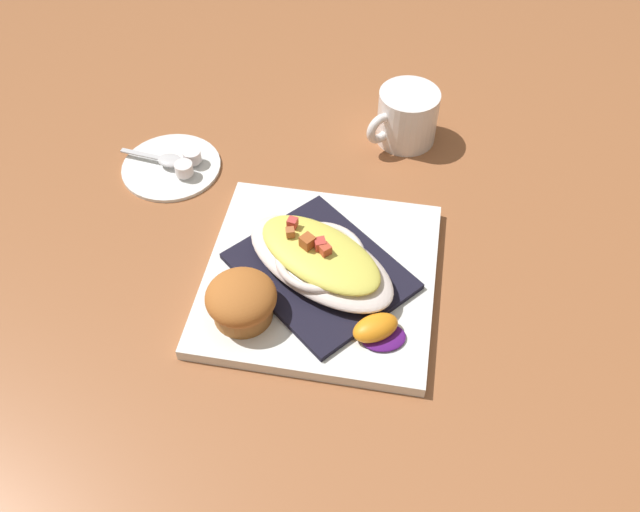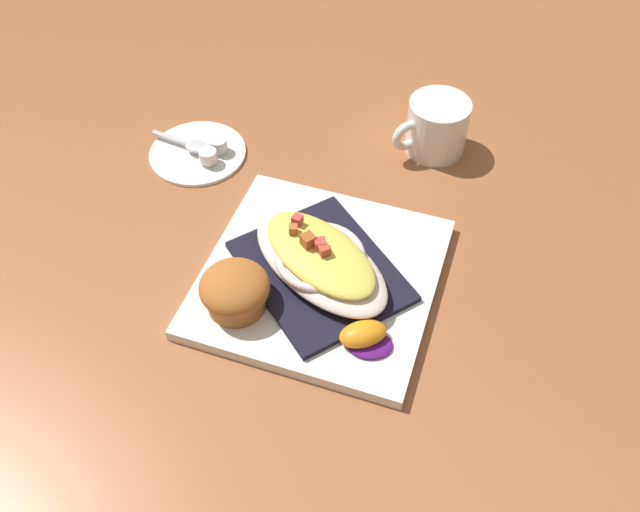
% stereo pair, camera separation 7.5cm
% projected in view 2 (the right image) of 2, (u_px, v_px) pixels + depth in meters
% --- Properties ---
extents(ground_plane, '(2.60, 2.60, 0.00)m').
position_uv_depth(ground_plane, '(320.00, 281.00, 0.79)').
color(ground_plane, '#9C5D37').
extents(square_plate, '(0.27, 0.27, 0.02)m').
position_uv_depth(square_plate, '(320.00, 277.00, 0.78)').
color(square_plate, white).
rests_on(square_plate, ground_plane).
extents(folded_napkin, '(0.23, 0.24, 0.01)m').
position_uv_depth(folded_napkin, '(320.00, 271.00, 0.77)').
color(folded_napkin, black).
rests_on(folded_napkin, square_plate).
extents(gratin_dish, '(0.18, 0.21, 0.05)m').
position_uv_depth(gratin_dish, '(320.00, 258.00, 0.76)').
color(gratin_dish, silver).
rests_on(gratin_dish, folded_napkin).
extents(muffin, '(0.08, 0.08, 0.05)m').
position_uv_depth(muffin, '(235.00, 290.00, 0.73)').
color(muffin, '#AA672F').
rests_on(muffin, square_plate).
extents(orange_garnish, '(0.06, 0.07, 0.02)m').
position_uv_depth(orange_garnish, '(364.00, 336.00, 0.71)').
color(orange_garnish, '#4F156D').
rests_on(orange_garnish, square_plate).
extents(coffee_mug, '(0.10, 0.09, 0.08)m').
position_uv_depth(coffee_mug, '(436.00, 129.00, 0.91)').
color(coffee_mug, white).
rests_on(coffee_mug, ground_plane).
extents(creamer_saucer, '(0.13, 0.13, 0.01)m').
position_uv_depth(creamer_saucer, '(198.00, 152.00, 0.93)').
color(creamer_saucer, white).
rests_on(creamer_saucer, ground_plane).
extents(spoon, '(0.03, 0.09, 0.01)m').
position_uv_depth(spoon, '(194.00, 145.00, 0.92)').
color(spoon, silver).
rests_on(spoon, creamer_saucer).
extents(creamer_cup_0, '(0.02, 0.02, 0.02)m').
position_uv_depth(creamer_cup_0, '(208.00, 156.00, 0.90)').
color(creamer_cup_0, white).
rests_on(creamer_cup_0, creamer_saucer).
extents(creamer_cup_1, '(0.02, 0.02, 0.02)m').
position_uv_depth(creamer_cup_1, '(218.00, 144.00, 0.92)').
color(creamer_cup_1, white).
rests_on(creamer_cup_1, creamer_saucer).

